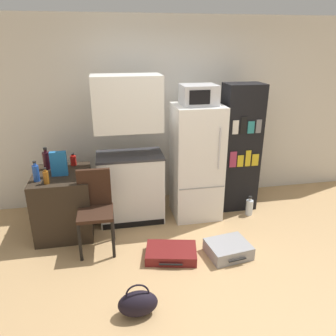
{
  "coord_description": "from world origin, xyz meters",
  "views": [
    {
      "loc": [
        -0.95,
        -2.7,
        2.32
      ],
      "look_at": [
        -0.26,
        0.85,
        0.91
      ],
      "focal_mm": 35.0,
      "sensor_mm": 36.0,
      "label": 1
    }
  ],
  "objects": [
    {
      "name": "handbag",
      "position": [
        -0.78,
        -0.4,
        0.12
      ],
      "size": [
        0.36,
        0.2,
        0.33
      ],
      "color": "black",
      "rests_on": "ground_plane"
    },
    {
      "name": "ground_plane",
      "position": [
        0.0,
        0.0,
        0.0
      ],
      "size": [
        24.0,
        24.0,
        0.0
      ],
      "primitive_type": "plane",
      "color": "tan"
    },
    {
      "name": "refrigerator",
      "position": [
        0.22,
        1.31,
        0.78
      ],
      "size": [
        0.63,
        0.61,
        1.56
      ],
      "color": "white",
      "rests_on": "ground_plane"
    },
    {
      "name": "bottle_ketchup_red",
      "position": [
        -1.4,
        1.49,
        0.86
      ],
      "size": [
        0.08,
        0.08,
        0.16
      ],
      "color": "#AD1914",
      "rests_on": "side_table"
    },
    {
      "name": "kitchen_hutch",
      "position": [
        -0.68,
        1.35,
        0.9
      ],
      "size": [
        0.86,
        0.52,
        1.94
      ],
      "color": "silver",
      "rests_on": "ground_plane"
    },
    {
      "name": "water_bottle_front",
      "position": [
        0.97,
        1.12,
        0.12
      ],
      "size": [
        0.1,
        0.1,
        0.28
      ],
      "color": "silver",
      "rests_on": "ground_plane"
    },
    {
      "name": "bottle_blue_soda",
      "position": [
        -1.78,
        1.03,
        0.89
      ],
      "size": [
        0.07,
        0.07,
        0.25
      ],
      "color": "#1E47A3",
      "rests_on": "side_table"
    },
    {
      "name": "wall_back",
      "position": [
        0.2,
        2.0,
        1.33
      ],
      "size": [
        6.4,
        0.1,
        2.66
      ],
      "color": "silver",
      "rests_on": "ground_plane"
    },
    {
      "name": "microwave",
      "position": [
        0.22,
        1.31,
        1.68
      ],
      "size": [
        0.45,
        0.38,
        0.25
      ],
      "color": "#B7B7BC",
      "rests_on": "refrigerator"
    },
    {
      "name": "side_table",
      "position": [
        -1.54,
        1.2,
        0.39
      ],
      "size": [
        0.69,
        0.8,
        0.79
      ],
      "color": "#2D2319",
      "rests_on": "ground_plane"
    },
    {
      "name": "bookshelf",
      "position": [
        0.88,
        1.42,
        0.9
      ],
      "size": [
        0.52,
        0.37,
        1.8
      ],
      "color": "black",
      "rests_on": "ground_plane"
    },
    {
      "name": "bottle_amber_beer",
      "position": [
        -1.66,
        0.93,
        0.87
      ],
      "size": [
        0.06,
        0.06,
        0.19
      ],
      "color": "brown",
      "rests_on": "side_table"
    },
    {
      "name": "suitcase_small_flat",
      "position": [
        0.34,
        0.28,
        0.08
      ],
      "size": [
        0.52,
        0.46,
        0.15
      ],
      "rotation": [
        0.0,
        0.0,
        0.14
      ],
      "color": "#99999E",
      "rests_on": "ground_plane"
    },
    {
      "name": "chair",
      "position": [
        -1.14,
        0.76,
        0.57
      ],
      "size": [
        0.41,
        0.41,
        0.95
      ],
      "rotation": [
        0.0,
        0.0,
        -0.02
      ],
      "color": "black",
      "rests_on": "ground_plane"
    },
    {
      "name": "cereal_box",
      "position": [
        -1.54,
        1.16,
        0.94
      ],
      "size": [
        0.19,
        0.07,
        0.3
      ],
      "color": "#1E66A8",
      "rests_on": "side_table"
    },
    {
      "name": "bottle_wine_dark",
      "position": [
        -1.72,
        1.41,
        0.91
      ],
      "size": [
        0.09,
        0.09,
        0.28
      ],
      "color": "black",
      "rests_on": "side_table"
    },
    {
      "name": "suitcase_large_flat",
      "position": [
        -0.32,
        0.36,
        0.06
      ],
      "size": [
        0.64,
        0.49,
        0.12
      ],
      "rotation": [
        0.0,
        0.0,
        -0.22
      ],
      "color": "maroon",
      "rests_on": "ground_plane"
    }
  ]
}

